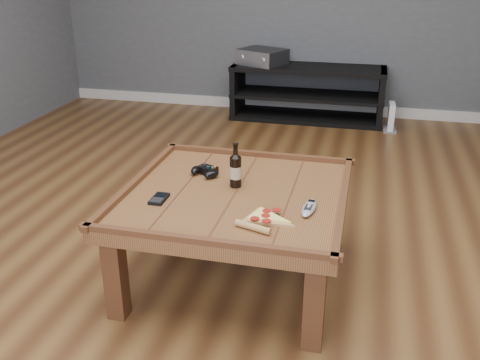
% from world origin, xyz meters
% --- Properties ---
extents(ground, '(6.00, 6.00, 0.00)m').
position_xyz_m(ground, '(0.00, 0.00, 0.00)').
color(ground, '#492A15').
rests_on(ground, ground).
extents(baseboard, '(5.00, 0.02, 0.10)m').
position_xyz_m(baseboard, '(0.00, 2.99, 0.05)').
color(baseboard, silver).
rests_on(baseboard, ground).
extents(coffee_table, '(1.03, 1.03, 0.48)m').
position_xyz_m(coffee_table, '(0.00, 0.00, 0.39)').
color(coffee_table, '#5B2E1A').
rests_on(coffee_table, ground).
extents(media_console, '(1.40, 0.45, 0.50)m').
position_xyz_m(media_console, '(0.00, 2.75, 0.25)').
color(media_console, black).
rests_on(media_console, ground).
extents(beer_bottle, '(0.06, 0.06, 0.21)m').
position_xyz_m(beer_bottle, '(-0.02, 0.07, 0.54)').
color(beer_bottle, black).
rests_on(beer_bottle, coffee_table).
extents(game_controller, '(0.16, 0.14, 0.04)m').
position_xyz_m(game_controller, '(-0.20, 0.16, 0.47)').
color(game_controller, black).
rests_on(game_controller, coffee_table).
extents(pizza_slice, '(0.25, 0.32, 0.03)m').
position_xyz_m(pizza_slice, '(0.18, -0.25, 0.46)').
color(pizza_slice, tan).
rests_on(pizza_slice, coffee_table).
extents(smartphone, '(0.06, 0.12, 0.02)m').
position_xyz_m(smartphone, '(-0.31, -0.16, 0.46)').
color(smartphone, black).
rests_on(smartphone, coffee_table).
extents(remote_control, '(0.07, 0.18, 0.03)m').
position_xyz_m(remote_control, '(0.35, -0.11, 0.46)').
color(remote_control, '#9B9FA9').
rests_on(remote_control, coffee_table).
extents(av_receiver, '(0.50, 0.46, 0.14)m').
position_xyz_m(av_receiver, '(-0.44, 2.75, 0.57)').
color(av_receiver, black).
rests_on(av_receiver, media_console).
extents(game_console, '(0.12, 0.20, 0.25)m').
position_xyz_m(game_console, '(0.77, 2.56, 0.11)').
color(game_console, slate).
rests_on(game_console, ground).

